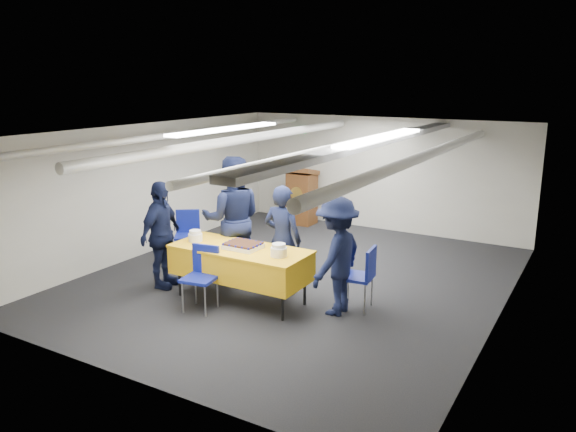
% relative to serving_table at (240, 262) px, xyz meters
% --- Properties ---
extents(ground, '(7.00, 7.00, 0.00)m').
position_rel_serving_table_xyz_m(ground, '(0.26, 1.15, -0.56)').
color(ground, black).
rests_on(ground, ground).
extents(room_shell, '(6.00, 7.00, 2.30)m').
position_rel_serving_table_xyz_m(room_shell, '(0.36, 1.55, 1.25)').
color(room_shell, beige).
rests_on(room_shell, ground).
extents(serving_table, '(1.96, 0.84, 0.77)m').
position_rel_serving_table_xyz_m(serving_table, '(0.00, 0.00, 0.00)').
color(serving_table, black).
rests_on(serving_table, ground).
extents(sheet_cake, '(0.49, 0.38, 0.09)m').
position_rel_serving_table_xyz_m(sheet_cake, '(0.05, 0.00, 0.25)').
color(sheet_cake, white).
rests_on(sheet_cake, serving_table).
extents(plate_stack_left, '(0.20, 0.20, 0.16)m').
position_rel_serving_table_xyz_m(plate_stack_left, '(-0.75, -0.05, 0.29)').
color(plate_stack_left, white).
rests_on(plate_stack_left, serving_table).
extents(plate_stack_right, '(0.22, 0.22, 0.17)m').
position_rel_serving_table_xyz_m(plate_stack_right, '(0.66, -0.05, 0.29)').
color(plate_stack_right, white).
rests_on(plate_stack_right, serving_table).
extents(podium, '(0.62, 0.53, 1.25)m').
position_rel_serving_table_xyz_m(podium, '(-1.34, 4.19, 0.05)').
color(podium, brown).
rests_on(podium, ground).
extents(chair_near, '(0.48, 0.48, 0.87)m').
position_rel_serving_table_xyz_m(chair_near, '(-0.28, -0.48, -0.03)').
color(chair_near, gray).
rests_on(chair_near, ground).
extents(chair_right, '(0.46, 0.46, 0.87)m').
position_rel_serving_table_xyz_m(chair_right, '(1.60, 0.57, -0.03)').
color(chair_right, gray).
rests_on(chair_right, ground).
extents(chair_left, '(0.59, 0.59, 0.87)m').
position_rel_serving_table_xyz_m(chair_left, '(-1.81, 1.03, -0.03)').
color(chair_left, gray).
rests_on(chair_left, ground).
extents(sailor_a, '(0.60, 0.41, 1.59)m').
position_rel_serving_table_xyz_m(sailor_a, '(0.35, 0.57, 0.24)').
color(sailor_a, black).
rests_on(sailor_a, ground).
extents(sailor_b, '(1.19, 1.13, 1.93)m').
position_rel_serving_table_xyz_m(sailor_b, '(-0.59, 0.65, 0.41)').
color(sailor_b, black).
rests_on(sailor_b, ground).
extents(sailor_c, '(0.55, 1.00, 1.61)m').
position_rel_serving_table_xyz_m(sailor_c, '(-1.32, -0.14, 0.24)').
color(sailor_c, black).
rests_on(sailor_c, ground).
extents(sailor_d, '(0.64, 1.05, 1.57)m').
position_rel_serving_table_xyz_m(sailor_d, '(1.34, 0.29, 0.23)').
color(sailor_d, black).
rests_on(sailor_d, ground).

